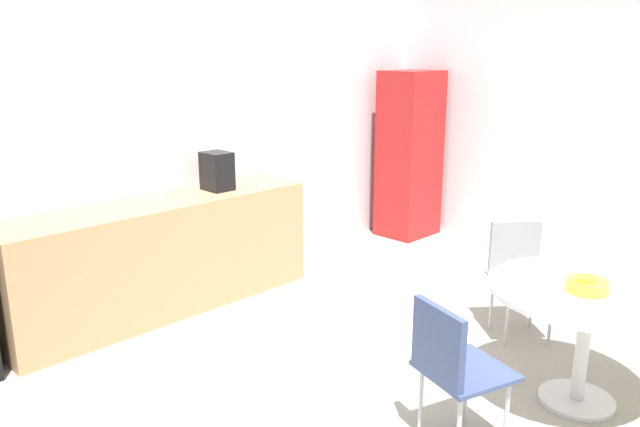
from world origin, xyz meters
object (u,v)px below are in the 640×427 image
at_px(chair_gray, 518,265).
at_px(mug_white, 162,191).
at_px(locker_cabinet, 409,155).
at_px(fruit_bowl, 587,285).
at_px(coffee_maker, 217,171).
at_px(round_table, 587,309).
at_px(chair_navy, 451,360).

bearing_deg(chair_gray, mug_white, 123.81).
distance_m(locker_cabinet, fruit_bowl, 3.59).
distance_m(locker_cabinet, coffee_maker, 2.52).
height_order(round_table, chair_gray, chair_gray).
bearing_deg(locker_cabinet, chair_navy, -139.49).
bearing_deg(chair_navy, coffee_maker, 79.52).
bearing_deg(round_table, chair_navy, 162.43).
bearing_deg(chair_gray, coffee_maker, 115.81).
distance_m(chair_navy, chair_gray, 1.63).
height_order(locker_cabinet, chair_navy, locker_cabinet).
xyz_separation_m(chair_navy, chair_gray, (1.56, 0.46, 0.00)).
bearing_deg(mug_white, chair_navy, -90.37).
bearing_deg(mug_white, locker_cabinet, -3.76).
bearing_deg(chair_navy, fruit_bowl, -19.65).
bearing_deg(fruit_bowl, chair_navy, 160.35).
height_order(round_table, chair_navy, chair_navy).
relative_size(locker_cabinet, fruit_bowl, 7.84).
height_order(locker_cabinet, coffee_maker, locker_cabinet).
xyz_separation_m(chair_navy, coffee_maker, (0.49, 2.67, 0.54)).
height_order(locker_cabinet, mug_white, locker_cabinet).
bearing_deg(fruit_bowl, locker_cabinet, 53.28).
xyz_separation_m(chair_gray, coffee_maker, (-1.07, 2.21, 0.54)).
relative_size(chair_navy, coffee_maker, 2.59).
distance_m(fruit_bowl, coffee_maker, 3.01).
bearing_deg(fruit_bowl, coffee_maker, 97.04).
xyz_separation_m(chair_gray, fruit_bowl, (-0.70, -0.77, 0.26)).
distance_m(round_table, chair_gray, 0.98).
distance_m(chair_gray, mug_white, 2.80).
distance_m(round_table, coffee_maker, 3.03).
relative_size(chair_gray, fruit_bowl, 3.58).
distance_m(round_table, fruit_bowl, 0.19).
relative_size(round_table, chair_gray, 1.35).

